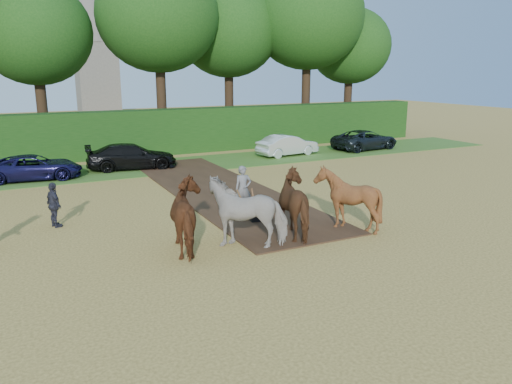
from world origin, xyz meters
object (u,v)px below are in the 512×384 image
object	(u,v)px
spectator_far	(54,205)
church	(92,4)
parked_cars	(181,154)
plough_team	(274,207)

from	to	relation	value
spectator_far	church	xyz separation A→B (m)	(10.02, 50.63, 12.90)
spectator_far	parked_cars	world-z (taller)	spectator_far
spectator_far	plough_team	world-z (taller)	plough_team
spectator_far	church	bearing A→B (deg)	-30.84
spectator_far	parked_cars	xyz separation A→B (m)	(7.95, 9.58, -0.13)
spectator_far	parked_cars	distance (m)	12.45
plough_team	parked_cars	world-z (taller)	plough_team
plough_team	church	distance (m)	56.80
plough_team	parked_cars	bearing A→B (deg)	84.32
plough_team	parked_cars	size ratio (longest dim) A/B	0.24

